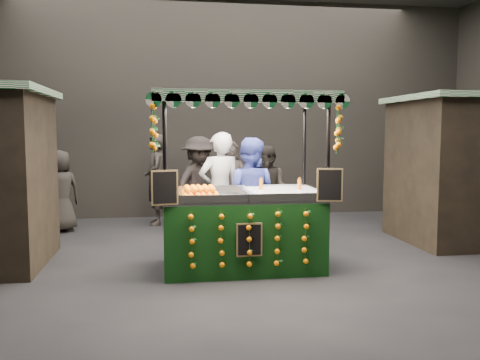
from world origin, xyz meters
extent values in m
plane|color=black|center=(0.00, 0.00, 0.00)|extent=(12.00, 12.00, 0.00)
cube|color=black|center=(0.00, 5.00, 2.50)|extent=(12.00, 0.10, 5.00)
cube|color=black|center=(-0.16, 0.27, 0.50)|extent=(2.22, 1.21, 1.01)
cube|color=#B5B8BC|center=(-0.16, 0.27, 1.03)|extent=(2.22, 1.21, 0.04)
cylinder|color=black|center=(-1.24, -0.30, 1.21)|extent=(0.05, 0.05, 2.42)
cylinder|color=black|center=(0.91, -0.30, 1.21)|extent=(0.05, 0.05, 2.42)
cylinder|color=black|center=(-1.24, 0.85, 1.21)|extent=(0.05, 0.05, 2.42)
cylinder|color=black|center=(0.91, 0.85, 1.21)|extent=(0.05, 0.05, 2.42)
cube|color=#125326|center=(-0.16, 0.27, 2.46)|extent=(2.47, 1.46, 0.08)
cube|color=white|center=(0.44, 0.27, 1.09)|extent=(0.99, 1.09, 0.08)
cube|color=black|center=(-1.25, -0.36, 1.26)|extent=(0.34, 0.10, 0.44)
cube|color=black|center=(0.93, -0.36, 1.26)|extent=(0.34, 0.10, 0.44)
cube|color=black|center=(-0.16, -0.37, 0.55)|extent=(0.34, 0.03, 0.44)
imported|color=gray|center=(-0.35, 1.39, 0.98)|extent=(0.81, 0.62, 1.96)
imported|color=navy|center=(0.09, 1.10, 0.94)|extent=(1.11, 1.01, 1.87)
imported|color=#2B2323|center=(-0.09, 2.00, 0.92)|extent=(0.73, 0.54, 1.83)
imported|color=#282420|center=(0.75, 2.77, 0.85)|extent=(1.04, 1.04, 1.70)
imported|color=#2C2824|center=(0.05, 2.55, 0.78)|extent=(0.99, 0.74, 1.56)
imported|color=#282121|center=(-0.56, 3.12, 0.94)|extent=(1.35, 1.35, 1.88)
imported|color=black|center=(-3.26, 3.48, 0.81)|extent=(0.94, 0.85, 1.61)
imported|color=black|center=(4.50, 2.71, 0.77)|extent=(0.60, 1.47, 1.54)
imported|color=#292421|center=(-1.41, 4.03, 0.96)|extent=(0.52, 0.73, 1.91)
camera|label=1|loc=(-1.29, -6.82, 1.96)|focal=38.05mm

